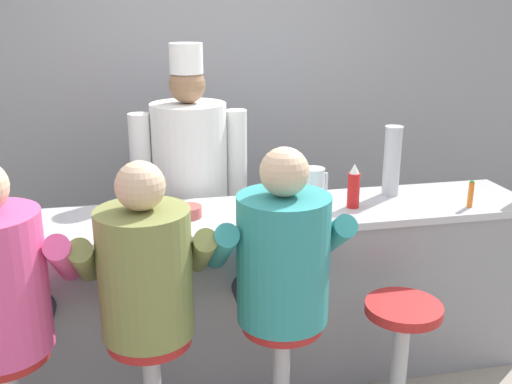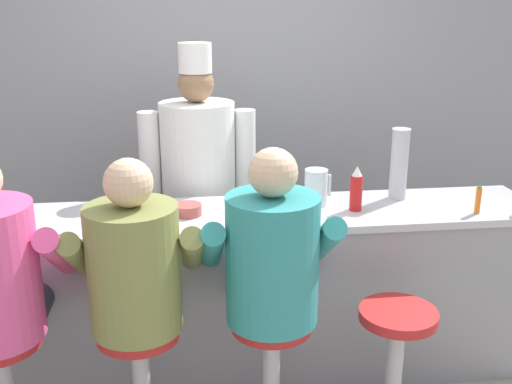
# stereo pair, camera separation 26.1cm
# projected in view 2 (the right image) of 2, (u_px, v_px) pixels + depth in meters

# --- Properties ---
(wall_back) EXTENTS (10.00, 0.06, 2.70)m
(wall_back) POSITION_uv_depth(u_px,v_px,m) (228.00, 100.00, 4.54)
(wall_back) COLOR #99999E
(wall_back) RESTS_ON ground_plane
(diner_counter) EXTENTS (3.19, 0.58, 0.98)m
(diner_counter) POSITION_uv_depth(u_px,v_px,m) (252.00, 294.00, 3.38)
(diner_counter) COLOR gray
(diner_counter) RESTS_ON ground_plane
(ketchup_bottle_red) EXTENTS (0.07, 0.07, 0.25)m
(ketchup_bottle_red) POSITION_uv_depth(u_px,v_px,m) (356.00, 190.00, 3.22)
(ketchup_bottle_red) COLOR red
(ketchup_bottle_red) RESTS_ON diner_counter
(hot_sauce_bottle_orange) EXTENTS (0.03, 0.03, 0.15)m
(hot_sauce_bottle_orange) POSITION_uv_depth(u_px,v_px,m) (478.00, 200.00, 3.18)
(hot_sauce_bottle_orange) COLOR orange
(hot_sauce_bottle_orange) RESTS_ON diner_counter
(water_pitcher_clear) EXTENTS (0.15, 0.13, 0.20)m
(water_pitcher_clear) POSITION_uv_depth(u_px,v_px,m) (316.00, 187.00, 3.30)
(water_pitcher_clear) COLOR silver
(water_pitcher_clear) RESTS_ON diner_counter
(breakfast_plate) EXTENTS (0.25, 0.25, 0.05)m
(breakfast_plate) POSITION_uv_depth(u_px,v_px,m) (153.00, 223.00, 3.02)
(breakfast_plate) COLOR white
(breakfast_plate) RESTS_ON diner_counter
(cereal_bowl) EXTENTS (0.15, 0.15, 0.06)m
(cereal_bowl) POSITION_uv_depth(u_px,v_px,m) (188.00, 210.00, 3.17)
(cereal_bowl) COLOR #B24C47
(cereal_bowl) RESTS_ON diner_counter
(cup_stack_steel) EXTENTS (0.10, 0.10, 0.41)m
(cup_stack_steel) POSITION_uv_depth(u_px,v_px,m) (399.00, 164.00, 3.38)
(cup_stack_steel) COLOR #B7BABF
(cup_stack_steel) RESTS_ON diner_counter
(diner_seated_olive) EXTENTS (0.61, 0.61, 1.45)m
(diner_seated_olive) POSITION_uv_depth(u_px,v_px,m) (135.00, 277.00, 2.65)
(diner_seated_olive) COLOR #B2B5BA
(diner_seated_olive) RESTS_ON ground_plane
(diner_seated_teal) EXTENTS (0.64, 0.63, 1.48)m
(diner_seated_teal) POSITION_uv_depth(u_px,v_px,m) (271.00, 267.00, 2.72)
(diner_seated_teal) COLOR #B2B5BA
(diner_seated_teal) RESTS_ON ground_plane
(empty_stool_round) EXTENTS (0.38, 0.38, 0.67)m
(empty_stool_round) POSITION_uv_depth(u_px,v_px,m) (395.00, 351.00, 2.90)
(empty_stool_round) COLOR #B2B5BA
(empty_stool_round) RESTS_ON ground_plane
(cook_in_whites_near) EXTENTS (0.72, 0.46, 1.84)m
(cook_in_whites_near) POSITION_uv_depth(u_px,v_px,m) (199.00, 178.00, 3.75)
(cook_in_whites_near) COLOR #232328
(cook_in_whites_near) RESTS_ON ground_plane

